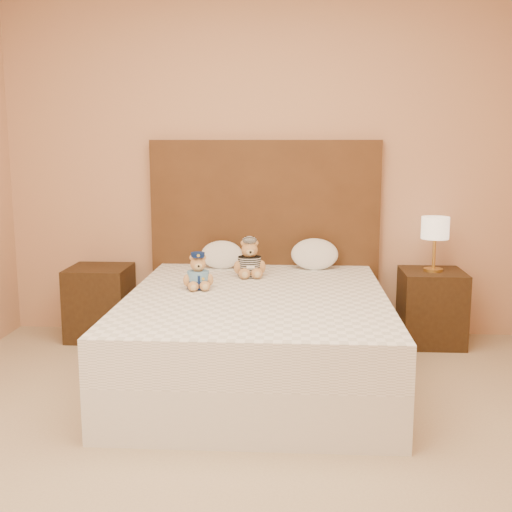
{
  "coord_description": "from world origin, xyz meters",
  "views": [
    {
      "loc": [
        0.23,
        -2.68,
        1.47
      ],
      "look_at": [
        -0.02,
        1.45,
        0.75
      ],
      "focal_mm": 45.0,
      "sensor_mm": 36.0,
      "label": 1
    }
  ],
  "objects_px": {
    "lamp": "(435,231)",
    "teddy_police": "(198,271)",
    "nightstand_left": "(100,302)",
    "pillow_right": "(315,253)",
    "teddy_prisoner": "(250,258)",
    "bed": "(257,336)",
    "nightstand_right": "(431,307)",
    "pillow_left": "(222,253)"
  },
  "relations": [
    {
      "from": "nightstand_left",
      "to": "pillow_right",
      "type": "height_order",
      "value": "pillow_right"
    },
    {
      "from": "lamp",
      "to": "teddy_police",
      "type": "distance_m",
      "value": 1.78
    },
    {
      "from": "pillow_left",
      "to": "pillow_right",
      "type": "relative_size",
      "value": 0.9
    },
    {
      "from": "lamp",
      "to": "pillow_left",
      "type": "xyz_separation_m",
      "value": [
        -1.56,
        0.03,
        -0.19
      ]
    },
    {
      "from": "nightstand_left",
      "to": "lamp",
      "type": "xyz_separation_m",
      "value": [
        2.5,
        0.0,
        0.57
      ]
    },
    {
      "from": "nightstand_left",
      "to": "pillow_left",
      "type": "height_order",
      "value": "pillow_left"
    },
    {
      "from": "pillow_right",
      "to": "nightstand_left",
      "type": "bearing_deg",
      "value": -178.95
    },
    {
      "from": "lamp",
      "to": "pillow_left",
      "type": "height_order",
      "value": "lamp"
    },
    {
      "from": "nightstand_left",
      "to": "pillow_left",
      "type": "xyz_separation_m",
      "value": [
        0.94,
        0.03,
        0.39
      ]
    },
    {
      "from": "bed",
      "to": "nightstand_right",
      "type": "height_order",
      "value": "same"
    },
    {
      "from": "teddy_police",
      "to": "teddy_prisoner",
      "type": "bearing_deg",
      "value": 40.48
    },
    {
      "from": "lamp",
      "to": "pillow_left",
      "type": "distance_m",
      "value": 1.58
    },
    {
      "from": "pillow_left",
      "to": "pillow_right",
      "type": "bearing_deg",
      "value": 0.0
    },
    {
      "from": "bed",
      "to": "teddy_police",
      "type": "relative_size",
      "value": 8.52
    },
    {
      "from": "bed",
      "to": "lamp",
      "type": "bearing_deg",
      "value": 32.62
    },
    {
      "from": "nightstand_left",
      "to": "teddy_prisoner",
      "type": "distance_m",
      "value": 1.27
    },
    {
      "from": "teddy_prisoner",
      "to": "pillow_right",
      "type": "xyz_separation_m",
      "value": [
        0.46,
        0.31,
        -0.01
      ]
    },
    {
      "from": "pillow_right",
      "to": "teddy_prisoner",
      "type": "bearing_deg",
      "value": -146.35
    },
    {
      "from": "teddy_prisoner",
      "to": "nightstand_left",
      "type": "bearing_deg",
      "value": 156.83
    },
    {
      "from": "teddy_police",
      "to": "lamp",
      "type": "bearing_deg",
      "value": 9.94
    },
    {
      "from": "teddy_police",
      "to": "bed",
      "type": "bearing_deg",
      "value": -29.56
    },
    {
      "from": "teddy_police",
      "to": "teddy_prisoner",
      "type": "distance_m",
      "value": 0.51
    },
    {
      "from": "teddy_prisoner",
      "to": "pillow_right",
      "type": "distance_m",
      "value": 0.56
    },
    {
      "from": "bed",
      "to": "nightstand_left",
      "type": "relative_size",
      "value": 3.64
    },
    {
      "from": "nightstand_right",
      "to": "nightstand_left",
      "type": "bearing_deg",
      "value": 180.0
    },
    {
      "from": "nightstand_right",
      "to": "lamp",
      "type": "xyz_separation_m",
      "value": [
        -0.0,
        0.0,
        0.57
      ]
    },
    {
      "from": "bed",
      "to": "teddy_prisoner",
      "type": "xyz_separation_m",
      "value": [
        -0.08,
        0.52,
        0.41
      ]
    },
    {
      "from": "nightstand_left",
      "to": "teddy_police",
      "type": "distance_m",
      "value": 1.17
    },
    {
      "from": "pillow_left",
      "to": "pillow_right",
      "type": "xyz_separation_m",
      "value": [
        0.7,
        0.0,
        0.01
      ]
    },
    {
      "from": "bed",
      "to": "nightstand_left",
      "type": "distance_m",
      "value": 1.48
    },
    {
      "from": "nightstand_left",
      "to": "teddy_police",
      "type": "xyz_separation_m",
      "value": [
        0.86,
        -0.68,
        0.39
      ]
    },
    {
      "from": "bed",
      "to": "pillow_left",
      "type": "relative_size",
      "value": 6.38
    },
    {
      "from": "bed",
      "to": "nightstand_right",
      "type": "xyz_separation_m",
      "value": [
        1.25,
        0.8,
        -0.0
      ]
    },
    {
      "from": "nightstand_right",
      "to": "teddy_prisoner",
      "type": "bearing_deg",
      "value": -168.19
    },
    {
      "from": "nightstand_right",
      "to": "lamp",
      "type": "height_order",
      "value": "lamp"
    },
    {
      "from": "pillow_left",
      "to": "nightstand_left",
      "type": "bearing_deg",
      "value": -178.16
    },
    {
      "from": "nightstand_right",
      "to": "lamp",
      "type": "distance_m",
      "value": 0.57
    },
    {
      "from": "bed",
      "to": "pillow_left",
      "type": "bearing_deg",
      "value": 110.74
    },
    {
      "from": "lamp",
      "to": "pillow_right",
      "type": "distance_m",
      "value": 0.89
    },
    {
      "from": "nightstand_right",
      "to": "pillow_left",
      "type": "bearing_deg",
      "value": 178.9
    },
    {
      "from": "teddy_police",
      "to": "pillow_left",
      "type": "bearing_deg",
      "value": 71.57
    },
    {
      "from": "bed",
      "to": "lamp",
      "type": "xyz_separation_m",
      "value": [
        1.25,
        0.8,
        0.57
      ]
    }
  ]
}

